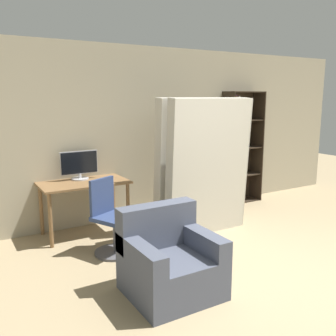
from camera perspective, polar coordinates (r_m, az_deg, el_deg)
The scene contains 9 objects.
ground_plane at distance 4.25m, azimuth 20.30°, elevation -16.91°, with size 16.00×16.00×0.00m, color #9E8966.
wall_back at distance 6.16m, azimuth -1.30°, elevation 5.43°, with size 8.00×0.06×2.70m.
desk at distance 5.38m, azimuth -12.67°, elevation -3.15°, with size 1.21×0.66×0.76m.
monitor at distance 5.50m, azimuth -13.37°, elevation 0.47°, with size 0.54×0.25×0.41m.
office_chair at distance 4.75m, azimuth -8.61°, elevation -8.33°, with size 0.59×0.59×0.94m.
bookshelf at distance 6.95m, azimuth 10.50°, elevation 2.58°, with size 0.74×0.34×2.02m.
mattress_near at distance 5.27m, azimuth 6.23°, elevation 0.14°, with size 1.29×0.30×1.92m.
mattress_far at distance 5.52m, azimuth 4.23°, elevation 0.68°, with size 1.29×0.29×1.92m.
armchair at distance 3.83m, azimuth 0.15°, elevation -14.06°, with size 0.85×0.80×0.85m.
Camera 1 is at (-3.00, -2.30, 1.93)m, focal length 40.00 mm.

